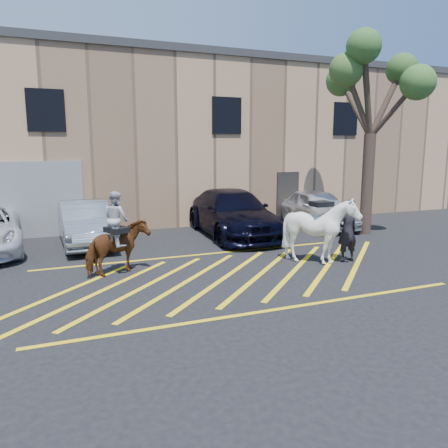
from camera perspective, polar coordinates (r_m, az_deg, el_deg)
name	(u,v)px	position (r m, az deg, el deg)	size (l,w,h in m)	color
ground	(221,274)	(11.57, -0.36, -6.56)	(90.00, 90.00, 0.00)	black
car_silver_sedan	(85,223)	(15.64, -17.67, 0.12)	(1.57, 4.52, 1.49)	gray
car_blue_suv	(233,213)	(16.48, 1.14, 1.44)	(2.38, 5.85, 1.70)	black
car_white_suv	(317,208)	(18.71, 12.10, 2.04)	(1.85, 4.59, 1.57)	silver
handler	(347,231)	(13.12, 15.81, -0.87)	(0.66, 0.44, 1.82)	black
warehouse	(133,140)	(22.68, -11.80, 10.68)	(32.42, 10.20, 7.30)	tan
hatching_zone	(226,277)	(11.30, 0.21, -6.94)	(12.60, 5.12, 0.01)	yellow
mounted_bay	(117,241)	(11.70, -13.79, -2.18)	(1.83, 1.37, 2.19)	brown
saddled_white	(320,230)	(12.73, 12.49, -0.77)	(1.57, 1.76, 1.94)	white
tree	(373,81)	(17.64, 18.88, 17.28)	(3.99, 4.37, 7.31)	#423028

